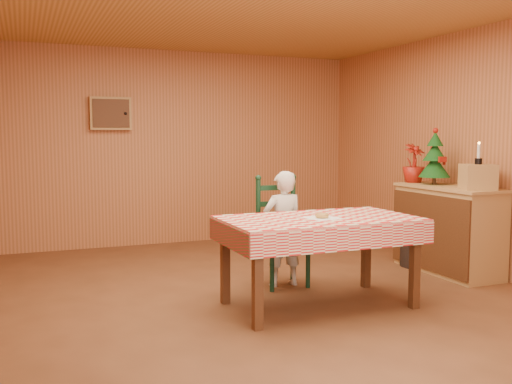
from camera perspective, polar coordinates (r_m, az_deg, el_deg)
ground at (r=5.21m, az=0.85°, el=-10.66°), size 6.00×6.00×0.00m
cabin_walls at (r=5.50m, az=-1.35°, el=9.42°), size 5.10×6.05×2.65m
dining_table at (r=4.89m, az=6.32°, el=-3.50°), size 1.66×0.96×0.77m
ladder_chair at (r=5.62m, az=2.46°, el=-4.19°), size 0.44×0.40×1.08m
seated_child at (r=5.56m, az=2.71°, el=-3.68°), size 0.41×0.27×1.12m
napkin at (r=4.84m, az=6.62°, el=-2.60°), size 0.31×0.31×0.00m
donut at (r=4.83m, az=6.62°, el=-2.35°), size 0.13×0.13×0.04m
shelf_unit at (r=6.44m, az=18.61°, el=-3.56°), size 0.54×1.24×0.93m
crate at (r=6.09m, az=21.30°, el=1.42°), size 0.40×0.40×0.25m
christmas_tree at (r=6.56m, az=17.44°, el=3.18°), size 0.34×0.34×0.62m
flower_arrangement at (r=6.77m, az=15.48°, el=2.81°), size 0.28×0.28×0.44m
candle_set at (r=6.08m, az=21.36°, el=3.20°), size 0.07×0.07×0.22m
storage_bin at (r=6.69m, az=15.97°, el=-5.42°), size 0.45×0.45×0.41m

